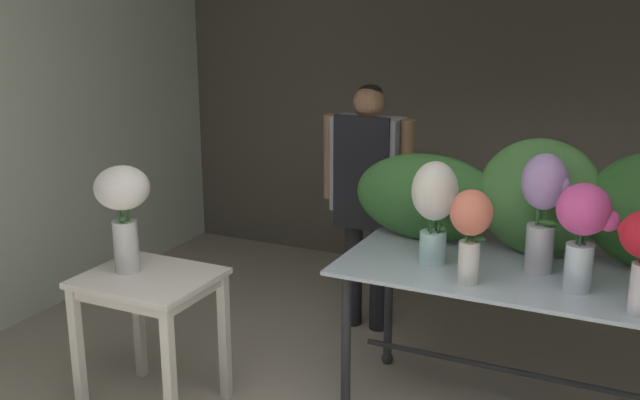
# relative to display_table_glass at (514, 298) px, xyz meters

# --- Properties ---
(ground_plane) EXTENTS (8.63, 8.63, 0.00)m
(ground_plane) POSITION_rel_display_table_glass_xyz_m (-0.44, 0.10, -0.68)
(ground_plane) COLOR #9E9384
(wall_back) EXTENTS (5.71, 0.12, 2.60)m
(wall_back) POSITION_rel_display_table_glass_xyz_m (-0.44, 2.06, 0.62)
(wall_back) COLOR #5B564C
(wall_back) RESTS_ON ground
(wall_left) EXTENTS (0.12, 4.04, 2.60)m
(wall_left) POSITION_rel_display_table_glass_xyz_m (-3.30, 0.10, 0.62)
(wall_left) COLOR silver
(wall_left) RESTS_ON ground
(display_table_glass) EXTENTS (1.75, 0.83, 0.82)m
(display_table_glass) POSITION_rel_display_table_glass_xyz_m (0.00, 0.00, 0.00)
(display_table_glass) COLOR #B0C2D1
(display_table_glass) RESTS_ON ground
(side_table_white) EXTENTS (0.66, 0.57, 0.75)m
(side_table_white) POSITION_rel_display_table_glass_xyz_m (-1.72, -0.68, -0.04)
(side_table_white) COLOR silver
(side_table_white) RESTS_ON ground
(florist) EXTENTS (0.61, 0.24, 1.61)m
(florist) POSITION_rel_display_table_glass_xyz_m (-1.10, 0.74, 0.31)
(florist) COLOR #232328
(florist) RESTS_ON ground
(foliage_backdrop) EXTENTS (1.95, 0.28, 0.62)m
(foliage_backdrop) POSITION_rel_display_table_glass_xyz_m (0.08, 0.29, 0.43)
(foliage_backdrop) COLOR #387033
(foliage_backdrop) RESTS_ON display_table_glass
(vase_coral_dahlias) EXTENTS (0.20, 0.20, 0.46)m
(vase_coral_dahlias) POSITION_rel_display_table_glass_xyz_m (-0.18, -0.25, 0.42)
(vase_coral_dahlias) COLOR silver
(vase_coral_dahlias) RESTS_ON display_table_glass
(vase_ivory_tulips) EXTENTS (0.24, 0.23, 0.53)m
(vase_ivory_tulips) POSITION_rel_display_table_glass_xyz_m (-0.41, -0.06, 0.45)
(vase_ivory_tulips) COLOR silver
(vase_ivory_tulips) RESTS_ON display_table_glass
(vase_lilac_ranunculus) EXTENTS (0.24, 0.22, 0.59)m
(vase_lilac_ranunculus) POSITION_rel_display_table_glass_xyz_m (0.10, 0.05, 0.49)
(vase_lilac_ranunculus) COLOR silver
(vase_lilac_ranunculus) RESTS_ON display_table_glass
(vase_fuchsia_roses) EXTENTS (0.28, 0.24, 0.51)m
(vase_fuchsia_roses) POSITION_rel_display_table_glass_xyz_m (0.30, -0.13, 0.45)
(vase_fuchsia_roses) COLOR silver
(vase_fuchsia_roses) RESTS_ON display_table_glass
(vase_white_roses_tall) EXTENTS (0.28, 0.28, 0.56)m
(vase_white_roses_tall) POSITION_rel_display_table_glass_xyz_m (-1.86, -0.68, 0.44)
(vase_white_roses_tall) COLOR silver
(vase_white_roses_tall) RESTS_ON side_table_white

